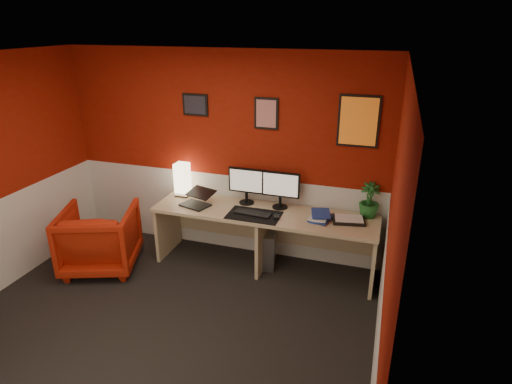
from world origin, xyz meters
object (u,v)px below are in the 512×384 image
desk (264,240)px  pc_tower (267,246)px  monitor_left (246,180)px  armchair (100,238)px  laptop (195,197)px  potted_plant (369,200)px  shoji_lamp (182,180)px  monitor_right (280,185)px  zen_tray (349,220)px

desk → pc_tower: 0.18m
monitor_left → armchair: monitor_left is taller
desk → laptop: laptop is taller
armchair → potted_plant: bearing=174.9°
shoji_lamp → pc_tower: size_ratio=0.89×
laptop → armchair: (-1.02, -0.50, -0.46)m
shoji_lamp → potted_plant: 2.26m
desk → pc_tower: (0.01, 0.10, -0.14)m
monitor_left → armchair: size_ratio=0.69×
monitor_right → desk: bearing=-128.6°
shoji_lamp → pc_tower: 1.33m
monitor_left → zen_tray: monitor_left is taller
desk → shoji_lamp: (-1.12, 0.18, 0.56)m
laptop → pc_tower: 1.06m
desk → monitor_left: size_ratio=4.48×
monitor_right → armchair: monitor_right is taller
monitor_left → zen_tray: 1.27m
laptop → monitor_right: 1.02m
monitor_right → armchair: (-2.00, -0.75, -0.64)m
monitor_left → potted_plant: (1.42, 0.05, -0.09)m
shoji_lamp → zen_tray: shoji_lamp is taller
shoji_lamp → monitor_left: 0.85m
monitor_left → pc_tower: size_ratio=1.29×
shoji_lamp → monitor_right: size_ratio=0.69×
shoji_lamp → pc_tower: bearing=-3.8°
desk → potted_plant: (1.15, 0.23, 0.56)m
monitor_right → zen_tray: monitor_right is taller
pc_tower → laptop: bearing=-179.0°
shoji_lamp → zen_tray: (2.07, -0.13, -0.18)m
desk → armchair: 1.94m
shoji_lamp → monitor_left: (0.84, 0.01, 0.09)m
zen_tray → pc_tower: 1.08m
desk → monitor_left: 0.73m
potted_plant → monitor_right: bearing=-176.8°
laptop → potted_plant: potted_plant is taller
monitor_left → zen_tray: bearing=-6.5°
monitor_right → armchair: bearing=-159.3°
potted_plant → armchair: potted_plant is taller
monitor_right → laptop: bearing=-165.4°
desk → zen_tray: (0.96, 0.05, 0.38)m
laptop → monitor_left: 0.64m
pc_tower → armchair: size_ratio=0.54×
monitor_right → potted_plant: bearing=3.2°
laptop → armchair: size_ratio=0.39×
monitor_right → zen_tray: bearing=-9.2°
monitor_right → potted_plant: (1.01, 0.06, -0.09)m
armchair → zen_tray: bearing=172.3°
laptop → zen_tray: 1.80m
zen_tray → pc_tower: bearing=176.4°
zen_tray → pc_tower: zen_tray is taller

